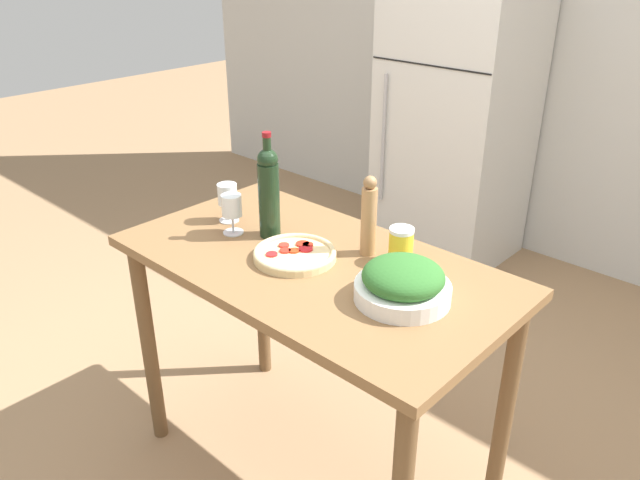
# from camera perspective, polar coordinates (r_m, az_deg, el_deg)

# --- Properties ---
(ground_plane) EXTENTS (14.00, 14.00, 0.00)m
(ground_plane) POSITION_cam_1_polar(r_m,az_deg,el_deg) (2.53, -0.57, -20.08)
(ground_plane) COLOR #9E7A56
(wall_back) EXTENTS (6.40, 0.09, 2.60)m
(wall_back) POSITION_cam_1_polar(r_m,az_deg,el_deg) (3.81, 24.91, 15.94)
(wall_back) COLOR silver
(wall_back) RESTS_ON ground_plane
(refrigerator) EXTENTS (0.75, 0.70, 1.68)m
(refrigerator) POSITION_cam_1_polar(r_m,az_deg,el_deg) (3.83, 12.31, 10.55)
(refrigerator) COLOR silver
(refrigerator) RESTS_ON ground_plane
(prep_counter) EXTENTS (1.29, 0.70, 0.89)m
(prep_counter) POSITION_cam_1_polar(r_m,az_deg,el_deg) (2.05, -0.66, -5.14)
(prep_counter) COLOR brown
(prep_counter) RESTS_ON ground_plane
(wine_bottle) EXTENTS (0.07, 0.07, 0.37)m
(wine_bottle) POSITION_cam_1_polar(r_m,az_deg,el_deg) (2.09, -4.72, 4.54)
(wine_bottle) COLOR black
(wine_bottle) RESTS_ON prep_counter
(wine_glass_near) EXTENTS (0.07, 0.07, 0.14)m
(wine_glass_near) POSITION_cam_1_polar(r_m,az_deg,el_deg) (2.15, -8.07, 2.94)
(wine_glass_near) COLOR silver
(wine_glass_near) RESTS_ON prep_counter
(wine_glass_far) EXTENTS (0.07, 0.07, 0.14)m
(wine_glass_far) POSITION_cam_1_polar(r_m,az_deg,el_deg) (2.25, -8.45, 3.94)
(wine_glass_far) COLOR silver
(wine_glass_far) RESTS_ON prep_counter
(pepper_mill) EXTENTS (0.05, 0.05, 0.27)m
(pepper_mill) POSITION_cam_1_polar(r_m,az_deg,el_deg) (1.98, 4.49, 2.11)
(pepper_mill) COLOR #AD7F51
(pepper_mill) RESTS_ON prep_counter
(salad_bowl) EXTENTS (0.28, 0.28, 0.12)m
(salad_bowl) POSITION_cam_1_polar(r_m,az_deg,el_deg) (1.76, 7.56, -3.93)
(salad_bowl) COLOR white
(salad_bowl) RESTS_ON prep_counter
(homemade_pizza) EXTENTS (0.27, 0.27, 0.03)m
(homemade_pizza) POSITION_cam_1_polar(r_m,az_deg,el_deg) (1.99, -2.32, -1.28)
(homemade_pizza) COLOR #DBC189
(homemade_pizza) RESTS_ON prep_counter
(salt_canister) EXTENTS (0.08, 0.08, 0.12)m
(salt_canister) POSITION_cam_1_polar(r_m,az_deg,el_deg) (1.97, 7.41, -0.48)
(salt_canister) COLOR yellow
(salt_canister) RESTS_ON prep_counter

